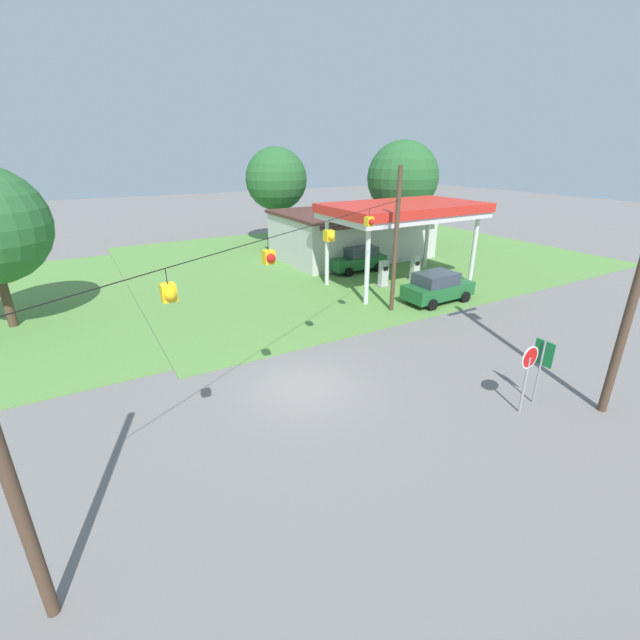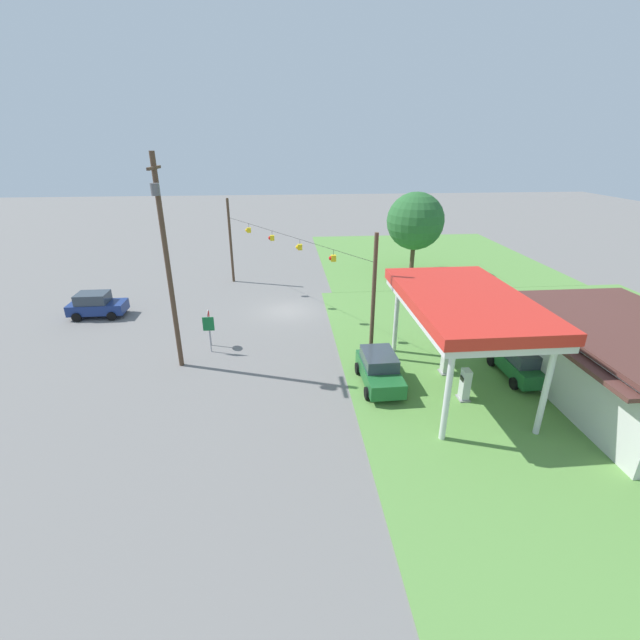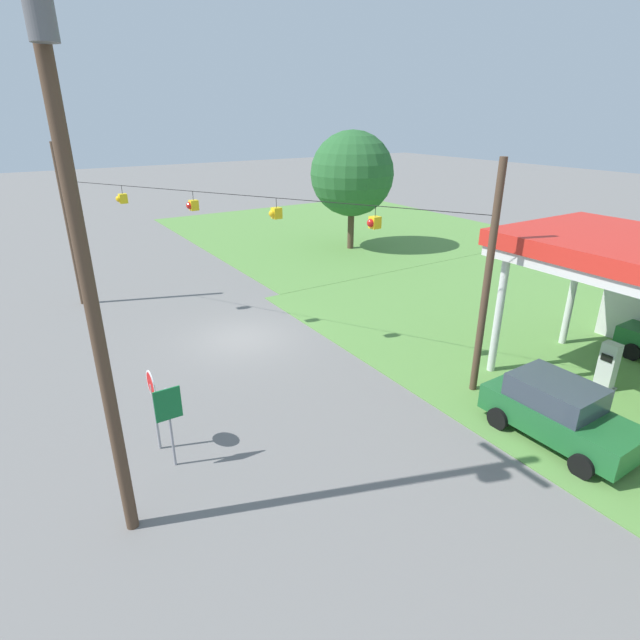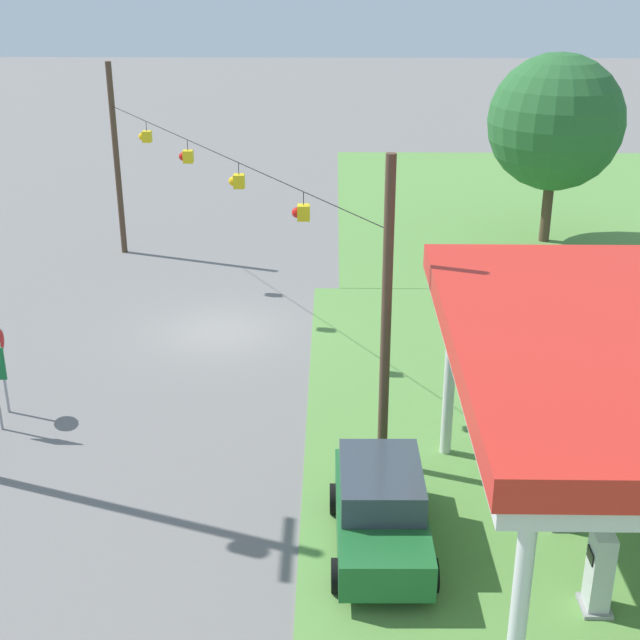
# 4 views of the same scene
# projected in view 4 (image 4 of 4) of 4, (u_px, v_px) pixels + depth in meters

# --- Properties ---
(ground_plane) EXTENTS (160.00, 160.00, 0.00)m
(ground_plane) POSITION_uv_depth(u_px,v_px,m) (220.00, 331.00, 29.68)
(ground_plane) COLOR slate
(grass_verge_opposite_corner) EXTENTS (24.00, 24.00, 0.04)m
(grass_verge_opposite_corner) POSITION_uv_depth(u_px,v_px,m) (580.00, 205.00, 44.18)
(grass_verge_opposite_corner) COLOR #5B8E42
(grass_verge_opposite_corner) RESTS_ON ground
(gas_station_canopy) EXTENTS (10.13, 5.85, 5.31)m
(gas_station_canopy) POSITION_uv_depth(u_px,v_px,m) (605.00, 354.00, 16.59)
(gas_station_canopy) COLOR silver
(gas_station_canopy) RESTS_ON ground
(fuel_pump_near) EXTENTS (0.71, 0.56, 1.75)m
(fuel_pump_near) POSITION_uv_depth(u_px,v_px,m) (565.00, 493.00, 19.38)
(fuel_pump_near) COLOR gray
(fuel_pump_near) RESTS_ON ground
(fuel_pump_far) EXTENTS (0.71, 0.56, 1.75)m
(fuel_pump_far) POSITION_uv_depth(u_px,v_px,m) (599.00, 574.00, 16.87)
(fuel_pump_far) COLOR gray
(fuel_pump_far) RESTS_ON ground
(car_at_pumps_front) EXTENTS (4.31, 2.16, 1.83)m
(car_at_pumps_front) POSITION_uv_depth(u_px,v_px,m) (381.00, 509.00, 18.65)
(car_at_pumps_front) COLOR #1E602D
(car_at_pumps_front) RESTS_ON ground
(stop_sign_roadside) EXTENTS (0.80, 0.08, 2.50)m
(stop_sign_roadside) POSITION_uv_depth(u_px,v_px,m) (0.00, 352.00, 23.79)
(stop_sign_roadside) COLOR #99999E
(stop_sign_roadside) RESTS_ON ground
(signal_span_gantry) EXTENTS (16.76, 10.24, 7.75)m
(signal_span_gantry) POSITION_uv_depth(u_px,v_px,m) (214.00, 207.00, 28.03)
(signal_span_gantry) COLOR #4C3828
(signal_span_gantry) RESTS_ON ground
(tree_west_verge) EXTENTS (5.61, 5.61, 7.96)m
(tree_west_verge) POSITION_uv_depth(u_px,v_px,m) (556.00, 122.00, 36.72)
(tree_west_verge) COLOR #4C3828
(tree_west_verge) RESTS_ON ground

